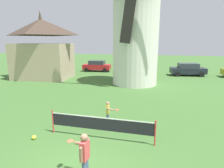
# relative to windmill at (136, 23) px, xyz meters

# --- Properties ---
(windmill) EXTENTS (8.88, 5.11, 12.88)m
(windmill) POSITION_rel_windmill_xyz_m (0.00, 0.00, 0.00)
(windmill) COLOR silver
(windmill) RESTS_ON ground_plane
(tennis_net) EXTENTS (4.68, 0.06, 1.10)m
(tennis_net) POSITION_rel_windmill_xyz_m (0.10, -11.59, -5.29)
(tennis_net) COLOR red
(tennis_net) RESTS_ON ground_plane
(player_near) EXTENTS (0.80, 0.64, 1.52)m
(player_near) POSITION_rel_windmill_xyz_m (0.40, -14.11, -5.11)
(player_near) COLOR slate
(player_near) RESTS_ON ground_plane
(player_far) EXTENTS (0.71, 0.46, 1.17)m
(player_far) POSITION_rel_windmill_xyz_m (-0.01, -9.98, -5.30)
(player_far) COLOR slate
(player_far) RESTS_ON ground_plane
(stray_ball) EXTENTS (0.19, 0.19, 0.19)m
(stray_ball) POSITION_rel_windmill_xyz_m (-2.68, -12.39, -5.88)
(stray_ball) COLOR yellow
(stray_ball) RESTS_ON ground_plane
(parked_car_red) EXTENTS (4.05, 2.14, 1.56)m
(parked_car_red) POSITION_rel_windmill_xyz_m (-6.45, 7.14, -5.16)
(parked_car_red) COLOR red
(parked_car_red) RESTS_ON ground_plane
(parked_car_cream) EXTENTS (4.06, 2.38, 1.56)m
(parked_car_cream) POSITION_rel_windmill_xyz_m (0.08, 7.31, -5.16)
(parked_car_cream) COLOR silver
(parked_car_cream) RESTS_ON ground_plane
(parked_car_black) EXTENTS (4.42, 2.39, 1.56)m
(parked_car_black) POSITION_rel_windmill_xyz_m (5.88, 6.47, -5.16)
(parked_car_black) COLOR #1E232D
(parked_car_black) RESTS_ON ground_plane
(chapel) EXTENTS (6.73, 5.23, 7.60)m
(chapel) POSITION_rel_windmill_xyz_m (-10.74, 0.54, -2.69)
(chapel) COLOR tan
(chapel) RESTS_ON ground_plane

